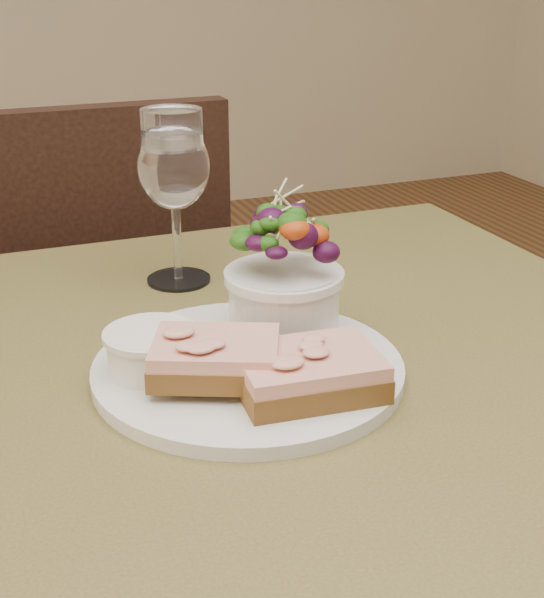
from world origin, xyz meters
name	(u,v)px	position (x,y,z in m)	size (l,w,h in m)	color
cafe_table	(276,467)	(0.00, 0.00, 0.65)	(0.80, 0.80, 0.75)	#4E4421
chair_far	(87,441)	(-0.08, 0.68, 0.29)	(0.42, 0.42, 0.90)	black
dinner_plate	(248,369)	(-0.03, 0.00, 0.76)	(0.27, 0.27, 0.01)	silver
sandwich_front	(308,372)	(0.00, -0.06, 0.78)	(0.12, 0.09, 0.03)	#462512
sandwich_back	(216,358)	(-0.06, -0.02, 0.78)	(0.12, 0.11, 0.03)	#462512
ramekin	(152,349)	(-0.11, 0.02, 0.78)	(0.07, 0.07, 0.04)	white
salad_bowl	(284,273)	(0.03, 0.04, 0.82)	(0.10, 0.10, 0.13)	silver
garnish	(148,330)	(-0.09, 0.08, 0.77)	(0.05, 0.04, 0.02)	#113409
wine_glass	(174,172)	(-0.02, 0.23, 0.87)	(0.08, 0.08, 0.18)	white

